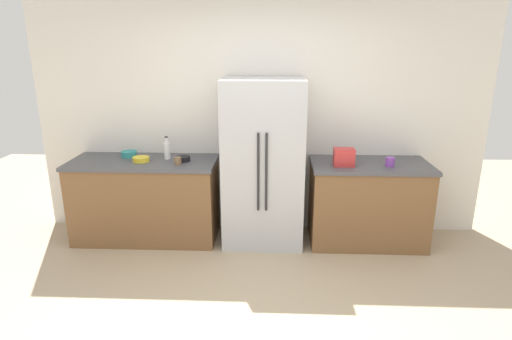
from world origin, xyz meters
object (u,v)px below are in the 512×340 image
object	(u,v)px
toaster	(344,157)
bowl_c	(183,159)
refrigerator	(263,163)
cup_b	(178,161)
bowl_b	(129,154)
cup_a	(390,162)
bottle_a	(167,150)
bowl_a	(141,159)

from	to	relation	value
toaster	bowl_c	xyz separation A→B (m)	(-1.69, 0.10, -0.07)
refrigerator	cup_b	world-z (taller)	refrigerator
toaster	bowl_c	world-z (taller)	toaster
refrigerator	toaster	world-z (taller)	refrigerator
refrigerator	bowl_b	world-z (taller)	refrigerator
cup_a	bowl_b	world-z (taller)	cup_a
bottle_a	bowl_b	xyz separation A→B (m)	(-0.45, 0.06, -0.07)
bowl_a	bowl_b	bearing A→B (deg)	136.75
cup_b	bowl_a	size ratio (longest dim) A/B	0.43
cup_a	cup_b	distance (m)	2.20
refrigerator	cup_b	distance (m)	0.90
bowl_b	bowl_c	size ratio (longest dim) A/B	1.13
toaster	cup_a	xyz separation A→B (m)	(0.48, 0.01, -0.05)
refrigerator	cup_b	size ratio (longest dim) A/B	23.21
cup_b	bowl_c	size ratio (longest dim) A/B	0.51
cup_b	bowl_a	xyz separation A→B (m)	(-0.42, 0.10, -0.01)
cup_b	bowl_c	bearing A→B (deg)	77.38
refrigerator	toaster	size ratio (longest dim) A/B	8.46
refrigerator	bowl_b	bearing A→B (deg)	174.36
bowl_c	toaster	bearing A→B (deg)	-3.53
refrigerator	toaster	bearing A→B (deg)	-6.87
cup_b	bowl_b	size ratio (longest dim) A/B	0.46
bowl_c	cup_b	bearing A→B (deg)	-102.62
bowl_b	bottle_a	bearing A→B (deg)	-8.26
toaster	bowl_b	size ratio (longest dim) A/B	1.25
cup_a	bowl_c	distance (m)	2.17
refrigerator	bottle_a	size ratio (longest dim) A/B	7.07
toaster	bowl_a	distance (m)	2.15
refrigerator	cup_b	bearing A→B (deg)	-171.68
cup_b	bowl_a	world-z (taller)	cup_b
toaster	bowl_a	size ratio (longest dim) A/B	1.18
bowl_b	bowl_a	bearing A→B (deg)	-43.25
refrigerator	toaster	distance (m)	0.85
bowl_a	bowl_c	xyz separation A→B (m)	(0.45, 0.03, 0.00)
bottle_a	bowl_b	bearing A→B (deg)	171.74
refrigerator	bowl_c	bearing A→B (deg)	179.73
refrigerator	bowl_c	distance (m)	0.86
bowl_a	bowl_b	world-z (taller)	bowl_b
bowl_a	bowl_b	distance (m)	0.26
cup_b	bowl_b	xyz separation A→B (m)	(-0.61, 0.28, -0.01)
refrigerator	cup_a	xyz separation A→B (m)	(1.31, -0.10, 0.06)
toaster	bowl_b	world-z (taller)	toaster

